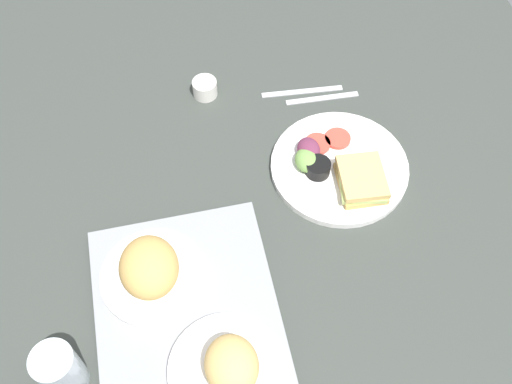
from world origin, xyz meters
The scene contains 9 objects.
ground_plane centered at (0.00, 0.00, -1.50)cm, with size 190.00×150.00×3.00cm, color #383D38.
serving_tray centered at (-21.13, 20.50, 0.80)cm, with size 45.00×33.00×1.60cm, color gray.
bread_plate_near centered at (-31.53, 15.02, 4.62)cm, with size 20.15×20.15×8.54cm.
bread_plate_far centered at (-11.44, 25.60, 5.62)cm, with size 19.74×19.74×9.86cm.
plate_with_salad centered at (5.69, -15.67, 1.68)cm, with size 29.15×29.15×5.40cm.
drinking_glass centered at (-26.27, 42.50, 5.60)cm, with size 7.27×7.27×11.19cm, color silver.
espresso_cup centered at (33.60, 8.04, 2.00)cm, with size 5.60×5.60×4.00cm, color silver.
fork centered at (26.35, -18.08, 0.25)cm, with size 17.00×1.40×0.50cm, color #B7B7BC.
knife centered at (29.35, -14.08, 0.25)cm, with size 19.00×1.40×0.50cm, color #B7B7BC.
Camera 1 is at (-61.81, 17.14, 105.03)cm, focal length 42.25 mm.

